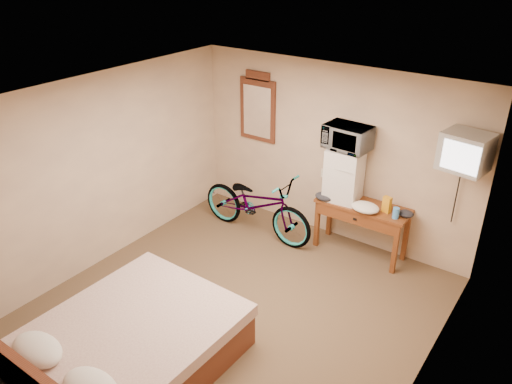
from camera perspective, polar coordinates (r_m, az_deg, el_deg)
room at (r=5.29m, az=-3.16°, el=-3.18°), size 4.60×4.64×2.50m
desk at (r=6.82m, az=11.92°, el=-2.49°), size 1.25×0.50×0.75m
mini_fridge at (r=6.74m, az=10.04°, el=2.00°), size 0.48×0.46×0.72m
microwave at (r=6.54m, az=10.40°, el=6.16°), size 0.61×0.43×0.32m
snack_bag at (r=6.62m, az=14.73°, el=-1.40°), size 0.12×0.09×0.22m
blue_cup at (r=6.53m, az=15.69°, el=-2.33°), size 0.08×0.08×0.14m
cloth_cream at (r=6.60m, az=12.37°, el=-1.72°), size 0.37×0.29×0.11m
cloth_dark_a at (r=6.80m, az=7.83°, el=-0.52°), size 0.26×0.20×0.10m
cloth_dark_b at (r=6.61m, az=16.79°, el=-2.38°), size 0.19×0.16×0.09m
crt_television at (r=6.06m, az=22.85°, el=4.28°), size 0.56×0.62×0.44m
wall_mirror at (r=7.47m, az=0.20°, el=9.62°), size 0.61×0.04×1.04m
bicycle at (r=7.22m, az=0.06°, el=-1.36°), size 1.86×0.67×0.97m
bed at (r=5.28m, az=-15.36°, el=-17.27°), size 1.70×2.22×0.90m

